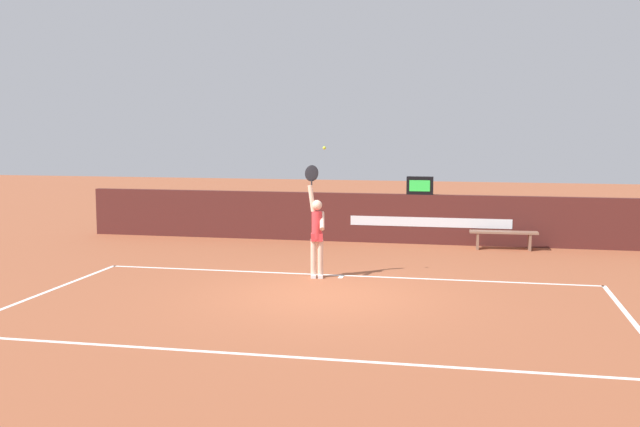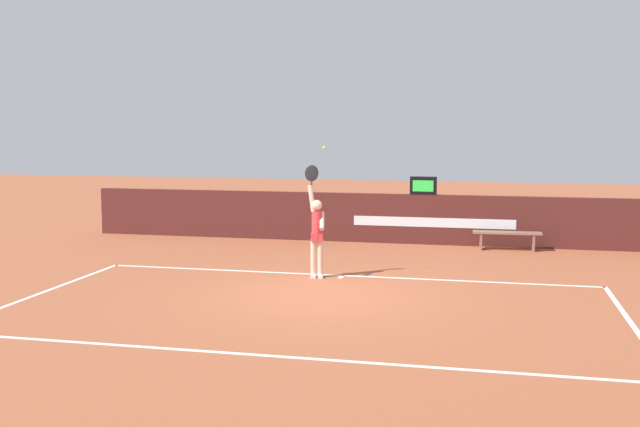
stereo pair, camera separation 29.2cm
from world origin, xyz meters
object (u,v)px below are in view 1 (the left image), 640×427
speed_display (420,186)px  tennis_ball (324,148)px  tennis_player (317,231)px  courtside_bench_near (504,235)px

speed_display → tennis_ball: bearing=-107.6°
speed_display → tennis_ball: size_ratio=10.28×
speed_display → tennis_player: bearing=-109.5°
tennis_player → speed_display: bearing=70.5°
tennis_player → tennis_ball: tennis_ball is taller
speed_display → tennis_player: (-1.78, -5.03, -0.60)m
tennis_ball → courtside_bench_near: tennis_ball is taller
tennis_player → tennis_ball: bearing=-16.0°
tennis_ball → tennis_player: bearing=164.0°
tennis_player → tennis_ball: size_ratio=34.70×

